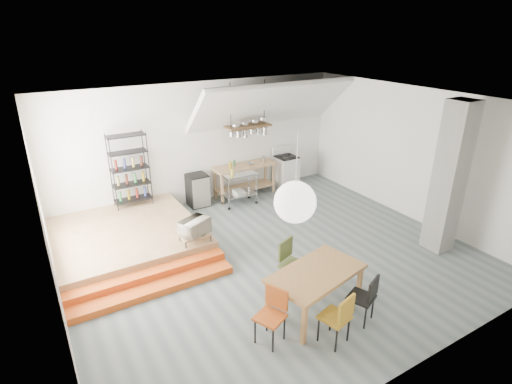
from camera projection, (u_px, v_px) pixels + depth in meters
floor at (272, 256)px, 8.39m from camera, size 8.00×8.00×0.00m
wall_back at (202, 143)px, 10.55m from camera, size 8.00×0.04×3.20m
wall_left at (47, 237)px, 5.89m from camera, size 0.04×7.00×3.20m
wall_right at (412, 154)px, 9.65m from camera, size 0.04×7.00×3.20m
ceiling at (275, 103)px, 7.16m from camera, size 8.00×7.00×0.02m
slope_ceiling at (272, 105)px, 10.55m from camera, size 4.40×1.44×1.32m
window_pane at (38, 191)px, 7.02m from camera, size 0.02×2.50×2.20m
platform at (127, 237)px, 8.73m from camera, size 3.00×3.00×0.40m
step_lower at (155, 289)px, 7.23m from camera, size 3.00×0.35×0.13m
step_upper at (149, 276)px, 7.48m from camera, size 3.00×0.35×0.27m
concrete_column at (449, 179)px, 8.13m from camera, size 0.50×0.50×3.20m
kitchen_counter at (245, 175)px, 11.17m from camera, size 1.80×0.60×0.91m
stove at (286, 171)px, 11.89m from camera, size 0.60×0.60×1.18m
pot_rack at (249, 129)px, 10.48m from camera, size 1.20×0.50×1.43m
wire_shelving at (130, 169)px, 9.48m from camera, size 0.88×0.38×1.80m
microwave_shelf at (195, 235)px, 8.12m from camera, size 0.60×0.40×0.16m
paper_lantern at (295, 202)px, 5.58m from camera, size 0.60×0.60×0.60m
dining_table at (316, 276)px, 6.55m from camera, size 1.78×1.24×0.77m
chair_mustard at (339, 315)px, 5.89m from camera, size 0.49×0.49×0.88m
chair_black at (366, 295)px, 6.35m from camera, size 0.51×0.51×0.86m
chair_olive at (290, 260)px, 7.21m from camera, size 0.56×0.56×0.95m
chair_red at (273, 311)px, 5.99m from camera, size 0.53×0.53×0.88m
rolling_cart at (239, 184)px, 10.63m from camera, size 0.91×0.53×0.88m
mini_fridge at (198, 190)px, 10.62m from camera, size 0.51×0.51×0.87m
microwave at (195, 227)px, 8.05m from camera, size 0.70×0.60×0.33m
bowl at (250, 164)px, 11.07m from camera, size 0.22×0.22×0.05m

